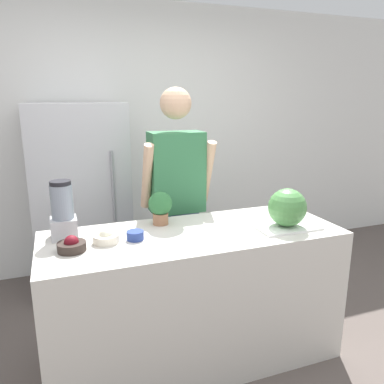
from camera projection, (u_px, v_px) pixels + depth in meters
name	position (u px, v px, depth m)	size (l,w,h in m)	color
wall_back	(136.00, 139.00, 3.76)	(8.00, 0.06, 2.60)	white
counter_island	(194.00, 296.00, 2.43)	(1.85, 0.71, 0.89)	beige
refrigerator	(81.00, 198.00, 3.32)	(0.80, 0.70, 1.66)	#B7B7BC
person	(177.00, 202.00, 2.87)	(0.54, 0.28, 1.78)	#4C608C
cutting_board	(287.00, 227.00, 2.40)	(0.40, 0.24, 0.01)	white
watermelon	(287.00, 208.00, 2.37)	(0.24, 0.24, 0.24)	#4C8C47
bowl_cherries	(72.00, 245.00, 2.03)	(0.15, 0.15, 0.09)	#2D231E
bowl_cream	(106.00, 238.00, 2.15)	(0.15, 0.15, 0.09)	beige
bowl_small_blue	(135.00, 235.00, 2.20)	(0.10, 0.10, 0.05)	navy
blender	(63.00, 212.00, 2.20)	(0.15, 0.15, 0.35)	#B7B7BC
potted_plant	(160.00, 206.00, 2.45)	(0.16, 0.16, 0.22)	#996647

